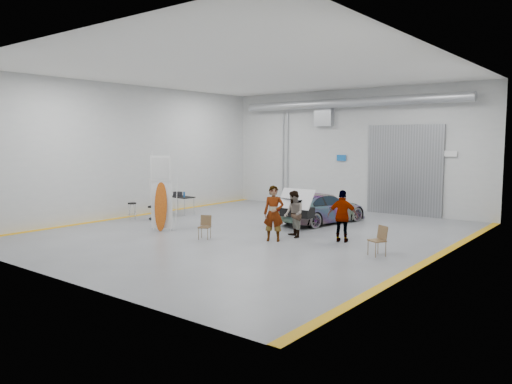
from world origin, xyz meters
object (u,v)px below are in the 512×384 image
Objects in this scene: person_a at (274,213)px; person_c at (343,216)px; office_chair at (157,208)px; sedan_car at (322,208)px; folding_chair_near at (205,232)px; surfboard_display at (159,199)px; person_b at (294,214)px; folding_chair_far at (377,246)px; work_table at (180,196)px; shop_stool at (132,211)px.

person_a is 1.08× the size of person_c.
sedan_car is at bearing 7.63° from office_chair.
person_c reaches higher than folding_chair_near.
person_a is at bearing -9.56° from surfboard_display.
person_c is at bearing -18.67° from office_chair.
person_a is 1.14× the size of person_b.
sedan_car is at bearing 164.53° from folding_chair_far.
work_table is at bearing -25.78° from person_c.
office_chair is (-10.67, 0.55, 0.23)m from folding_chair_far.
surfboard_display is 3.72× the size of folding_chair_near.
person_c is (1.97, 1.33, -0.07)m from person_a.
folding_chair_near is at bearing -25.21° from surfboard_display.
work_table is (-9.19, 1.07, -0.06)m from person_c.
work_table is at bearing -163.42° from folding_chair_far.
person_b is at bearing 50.22° from person_a.
person_c is 1.55× the size of office_chair.
office_chair is (-6.25, -3.67, -0.12)m from sedan_car.
person_b is at bearing -164.75° from folding_chair_far.
folding_chair_far is (8.41, 1.28, -0.97)m from surfboard_display.
folding_chair_far is (1.82, -1.19, -0.62)m from person_c.
surfboard_display is 3.38× the size of folding_chair_far.
shop_stool is (-9.54, -1.47, -0.52)m from person_c.
surfboard_display is (-6.60, -2.47, 0.35)m from person_c.
folding_chair_far is (3.78, 0.14, -0.68)m from person_a.
person_c is at bearing 48.32° from person_b.
shop_stool is 0.66× the size of office_chair.
sedan_car reaches higher than folding_chair_far.
person_a reaches higher than folding_chair_far.
shop_stool is at bearing -151.97° from office_chair.
shop_stool is (-7.75, -1.11, -0.47)m from person_b.
person_c is at bearing 6.08° from folding_chair_near.
sedan_car is 1.41× the size of surfboard_display.
work_table is (-5.08, 3.62, 0.59)m from folding_chair_near.
person_b is 1.82m from person_c.
person_b reaches higher than office_chair.
office_chair is (-8.86, -0.63, -0.39)m from person_c.
shop_stool is at bearing -97.76° from work_table.
person_c reaches higher than shop_stool.
person_a is at bearing 1.07° from shop_stool.
person_a is at bearing 14.85° from person_c.
shop_stool is (-5.43, 1.08, 0.12)m from folding_chair_near.
surfboard_display is at bearing -53.85° from work_table.
work_table is at bearing -154.15° from person_b.
surfboard_display reaches higher than work_table.
office_chair is at bearing -78.98° from work_table.
person_b reaches higher than folding_chair_far.
shop_stool is 1.08m from office_chair.
person_c is 8.89m from office_chair.
folding_chair_far reaches higher than folding_chair_near.
surfboard_display is 2.21× the size of work_table.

